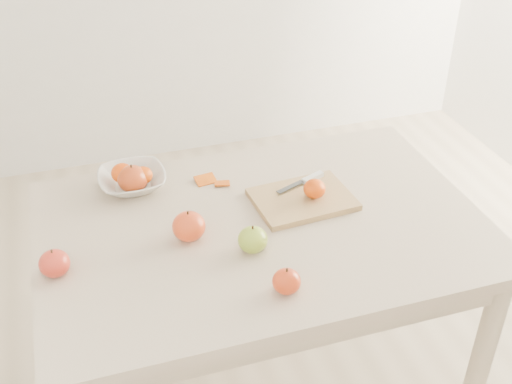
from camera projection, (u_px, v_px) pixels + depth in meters
name	position (u px, v px, depth m)	size (l,w,h in m)	color
table	(261.00, 252.00, 1.79)	(1.20, 0.80, 0.75)	beige
cutting_board	(303.00, 199.00, 1.81)	(0.27, 0.20, 0.02)	tan
board_tangerine	(314.00, 189.00, 1.79)	(0.06, 0.06, 0.05)	#D34E07
fruit_bowl	(132.00, 180.00, 1.87)	(0.19, 0.19, 0.05)	silver
bowl_tangerine_near	(122.00, 173.00, 1.86)	(0.06, 0.06, 0.06)	#E54C08
bowl_tangerine_far	(143.00, 175.00, 1.85)	(0.06, 0.06, 0.05)	#E35508
orange_peel_a	(206.00, 181.00, 1.91)	(0.06, 0.04, 0.00)	#D3570E
orange_peel_b	(222.00, 184.00, 1.89)	(0.04, 0.04, 0.00)	#C54F0D
paring_knife	(309.00, 179.00, 1.87)	(0.17, 0.07, 0.01)	white
apple_green	(253.00, 240.00, 1.62)	(0.08, 0.08, 0.07)	#6C9B15
apple_red_c	(287.00, 281.00, 1.49)	(0.07, 0.07, 0.06)	#A10712
apple_red_b	(189.00, 226.00, 1.66)	(0.09, 0.09, 0.08)	#A60312
apple_red_a	(133.00, 179.00, 1.84)	(0.09, 0.09, 0.08)	#960B08
apple_red_d	(54.00, 263.00, 1.54)	(0.07, 0.07, 0.07)	#A2080E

